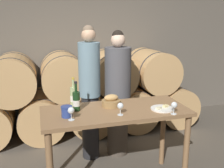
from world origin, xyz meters
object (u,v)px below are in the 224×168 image
Objects in this scene: wine_bottle_white at (74,97)px; wine_bottle_red at (76,101)px; person_left at (90,92)px; cheese_plate at (162,108)px; wine_glass_center at (174,106)px; wine_glass_far_left at (71,111)px; blue_crock at (67,111)px; wine_glass_left at (120,106)px; person_right at (118,94)px; bread_basket at (111,102)px; tasting_table at (115,121)px.

wine_bottle_red is at bearing -87.46° from wine_bottle_white.
person_left is 5.48× the size of wine_bottle_white.
wine_glass_center is (0.05, -0.16, 0.08)m from cheese_plate.
wine_glass_far_left is at bearing -109.53° from wine_bottle_red.
wine_bottle_red is 0.20m from blue_crock.
person_left is 0.96m from wine_glass_far_left.
wine_glass_center is (0.53, -0.13, 0.00)m from wine_glass_left.
person_right is at bearing 105.67° from cheese_plate.
wine_bottle_red is 1.52× the size of bread_basket.
wine_glass_far_left is at bearing 172.84° from wine_glass_center.
wine_bottle_white is at bearing 163.47° from bread_basket.
cheese_plate is at bearing -74.33° from person_right.
wine_glass_left reaches higher than cheese_plate.
wine_bottle_white is at bearing 69.84° from blue_crock.
person_right reaches higher than wine_bottle_white.
wine_glass_far_left is at bearing -130.06° from person_right.
tasting_table is 0.22m from bread_basket.
person_right is at bearing 49.94° from wine_glass_far_left.
person_left is 0.61m from bread_basket.
person_left is 7.21× the size of cheese_plate.
tasting_table is 0.87× the size of person_left.
tasting_table is 0.54m from wine_bottle_white.
wine_bottle_white is 2.84× the size of blue_crock.
wine_glass_center is (0.94, -0.38, -0.01)m from wine_bottle_red.
person_left is 0.88m from blue_crock.
wine_bottle_red is 0.92m from cheese_plate.
wine_bottle_white is (-0.41, 0.24, 0.25)m from tasting_table.
wine_glass_far_left and wine_glass_left have the same top height.
person_right is at bearing 66.28° from bread_basket.
wine_glass_far_left reaches higher than cheese_plate.
cheese_plate is at bearing 2.06° from wine_glass_far_left.
wine_bottle_red reaches higher than wine_glass_far_left.
tasting_table is 4.79× the size of wine_bottle_white.
wine_bottle_red reaches higher than wine_glass_left.
wine_glass_center reaches higher than blue_crock.
person_right is (0.25, 0.72, 0.09)m from tasting_table.
bread_basket is (0.40, -0.12, -0.06)m from wine_bottle_white.
wine_glass_left is (0.40, -0.25, -0.01)m from wine_bottle_red.
person_left is 8.56× the size of bread_basket.
blue_crock is at bearing 169.43° from wine_glass_left.
wine_glass_left is (0.41, -0.41, -0.02)m from wine_bottle_white.
wine_glass_center is (0.28, -1.01, 0.14)m from person_right.
tasting_table is 0.57m from wine_glass_far_left.
blue_crock is (-0.11, -0.31, -0.05)m from wine_bottle_white.
wine_bottle_red is 0.48m from wine_glass_left.
wine_bottle_red reaches higher than blue_crock.
tasting_table is 0.74m from person_left.
wine_bottle_red is 0.27m from wine_glass_far_left.
bread_basket is at bearing 20.54° from blue_crock.
wine_bottle_white reaches higher than wine_bottle_red.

